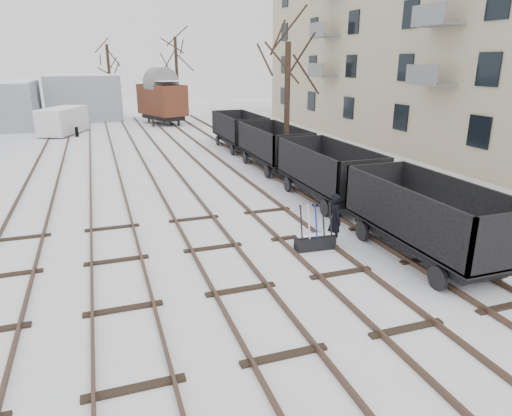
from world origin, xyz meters
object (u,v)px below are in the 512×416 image
Objects in this scene: freight_wagon_a at (427,230)px; panel_van at (63,121)px; ground_frame at (315,241)px; worker at (335,220)px; box_van_wagon at (162,99)px.

freight_wagon_a reaches higher than panel_van.
ground_frame is 0.84× the size of worker.
ground_frame is 0.96m from worker.
box_van_wagon is (-0.90, 32.12, 1.48)m from worker.
freight_wagon_a is at bearing -105.46° from box_van_wagon.
worker is at bearing -47.18° from panel_van.
panel_van is (-8.63, -3.78, -1.23)m from box_van_wagon.
freight_wagon_a is 32.32m from panel_van.
ground_frame is 3.41m from freight_wagon_a.
freight_wagon_a reaches higher than ground_frame.
box_van_wagon is (-3.05, 33.91, 1.46)m from freight_wagon_a.
ground_frame is at bearing -48.61° from panel_van.
panel_van is (-11.68, 30.13, 0.22)m from freight_wagon_a.
worker is 0.33× the size of panel_van.
freight_wagon_a is (2.15, -1.79, 0.02)m from worker.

